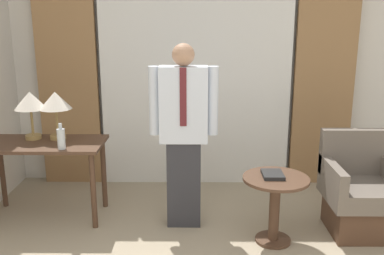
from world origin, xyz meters
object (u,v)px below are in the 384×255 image
(side_table, at_px, (275,198))
(book, at_px, (273,175))
(table_lamp_left, at_px, (30,103))
(desk, at_px, (43,154))
(bottle_near_edge, at_px, (61,138))
(table_lamp_right, at_px, (55,103))
(armchair, at_px, (360,195))
(person, at_px, (184,130))

(side_table, height_order, book, book)
(table_lamp_left, height_order, side_table, table_lamp_left)
(desk, height_order, bottle_near_edge, bottle_near_edge)
(desk, distance_m, bottle_near_edge, 0.38)
(table_lamp_right, height_order, book, table_lamp_right)
(armchair, bearing_deg, book, -167.56)
(desk, height_order, book, desk)
(table_lamp_left, relative_size, bottle_near_edge, 1.96)
(table_lamp_left, relative_size, side_table, 0.78)
(side_table, bearing_deg, armchair, 14.54)
(armchair, bearing_deg, table_lamp_left, 172.83)
(armchair, bearing_deg, person, 175.96)
(desk, height_order, side_table, desk)
(desk, relative_size, side_table, 1.96)
(armchair, xyz_separation_m, side_table, (-0.79, -0.20, 0.06))
(desk, relative_size, table_lamp_left, 2.52)
(bottle_near_edge, height_order, person, person)
(armchair, relative_size, side_table, 1.52)
(person, height_order, armchair, person)
(person, bearing_deg, side_table, -22.30)
(side_table, bearing_deg, table_lamp_right, 163.53)
(table_lamp_left, xyz_separation_m, side_table, (2.19, -0.58, -0.69))
(bottle_near_edge, distance_m, person, 1.06)
(person, xyz_separation_m, side_table, (0.76, -0.31, -0.50))
(bottle_near_edge, bearing_deg, person, 2.78)
(desk, distance_m, person, 1.34)
(table_lamp_left, distance_m, bottle_near_edge, 0.54)
(desk, xyz_separation_m, table_lamp_left, (-0.12, 0.12, 0.46))
(table_lamp_left, relative_size, table_lamp_right, 1.00)
(table_lamp_left, bearing_deg, bottle_near_edge, -41.01)
(table_lamp_right, bearing_deg, table_lamp_left, 180.00)
(bottle_near_edge, relative_size, person, 0.14)
(desk, bearing_deg, armchair, -5.15)
(table_lamp_left, distance_m, book, 2.29)
(table_lamp_right, distance_m, side_table, 2.15)
(table_lamp_right, distance_m, book, 2.07)
(desk, xyz_separation_m, armchair, (2.86, -0.26, -0.29))
(bottle_near_edge, height_order, book, bottle_near_edge)
(desk, xyz_separation_m, table_lamp_right, (0.12, 0.12, 0.46))
(person, distance_m, book, 0.85)
(table_lamp_right, bearing_deg, armchair, -7.77)
(table_lamp_right, xyz_separation_m, person, (1.19, -0.26, -0.19))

